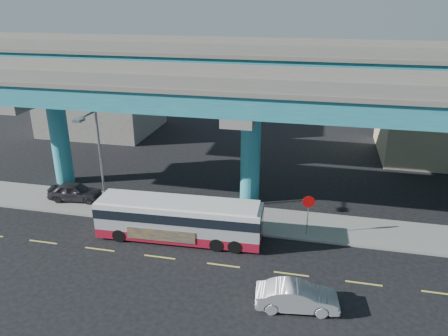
% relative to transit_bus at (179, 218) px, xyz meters
% --- Properties ---
extents(ground, '(120.00, 120.00, 0.00)m').
position_rel_transit_bus_xyz_m(ground, '(3.46, -2.05, -1.51)').
color(ground, black).
rests_on(ground, ground).
extents(sidewalk, '(70.00, 4.00, 0.15)m').
position_rel_transit_bus_xyz_m(sidewalk, '(3.46, 3.45, -1.44)').
color(sidewalk, gray).
rests_on(sidewalk, ground).
extents(lane_markings, '(58.00, 0.12, 0.01)m').
position_rel_transit_bus_xyz_m(lane_markings, '(3.46, -2.35, -1.51)').
color(lane_markings, '#D8C64C').
rests_on(lane_markings, ground).
extents(viaduct, '(52.00, 12.40, 11.70)m').
position_rel_transit_bus_xyz_m(viaduct, '(3.46, 7.05, 7.63)').
color(viaduct, '#236485').
rests_on(viaduct, ground).
extents(building_concrete, '(12.00, 10.00, 9.00)m').
position_rel_transit_bus_xyz_m(building_concrete, '(-16.54, 21.95, 2.99)').
color(building_concrete, gray).
rests_on(building_concrete, ground).
extents(transit_bus, '(10.87, 2.77, 2.76)m').
position_rel_transit_bus_xyz_m(transit_bus, '(0.00, 0.00, 0.00)').
color(transit_bus, maroon).
rests_on(transit_bus, ground).
extents(sedan, '(2.47, 4.55, 1.38)m').
position_rel_transit_bus_xyz_m(sedan, '(7.93, -5.22, -0.82)').
color(sedan, '#B4B5BA').
rests_on(sedan, ground).
extents(parked_car, '(2.63, 4.44, 1.38)m').
position_rel_transit_bus_xyz_m(parked_car, '(-9.61, 3.56, -0.68)').
color(parked_car, '#2F2E34').
rests_on(parked_car, sidewalk).
extents(street_lamp, '(0.50, 2.55, 7.83)m').
position_rel_transit_bus_xyz_m(street_lamp, '(-6.20, 1.38, 3.72)').
color(street_lamp, gray).
rests_on(street_lamp, sidewalk).
extents(stop_sign, '(0.84, 0.16, 2.82)m').
position_rel_transit_bus_xyz_m(stop_sign, '(8.09, 2.12, 0.69)').
color(stop_sign, gray).
rests_on(stop_sign, sidewalk).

